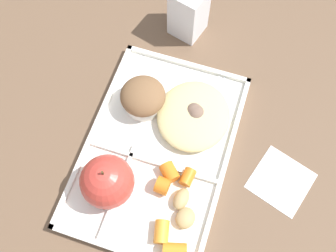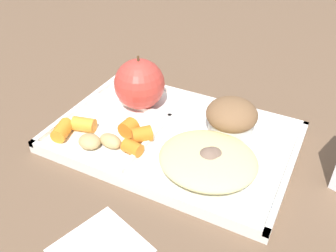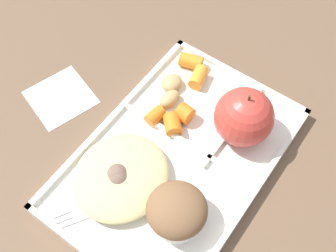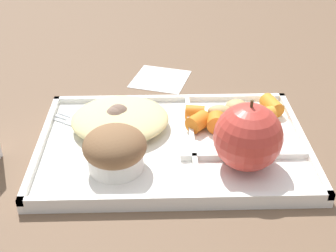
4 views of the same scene
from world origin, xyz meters
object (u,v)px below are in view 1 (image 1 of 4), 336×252
Objects in this scene: lunch_tray at (158,150)px; plastic_fork at (200,98)px; milk_carton at (189,12)px; bran_muffin at (143,98)px; green_apple at (107,182)px.

lunch_tray reaches higher than plastic_fork.
lunch_tray is 3.42× the size of milk_carton.
bran_muffin is (0.07, 0.05, 0.03)m from lunch_tray.
milk_carton is at bearing -7.10° from bran_muffin.
bran_muffin is 0.11m from plastic_fork.
milk_carton reaches higher than bran_muffin.
milk_carton is (0.27, 0.03, 0.05)m from lunch_tray.
green_apple reaches higher than plastic_fork.
plastic_fork is 0.17m from milk_carton.
milk_carton is (0.36, -0.02, -0.00)m from green_apple.
green_apple is at bearing -167.98° from milk_carton.
plastic_fork is at bearing -24.07° from green_apple.
bran_muffin is at bearing 115.45° from plastic_fork.
milk_carton is (0.15, 0.07, 0.04)m from plastic_fork.
green_apple is at bearing 155.93° from plastic_fork.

